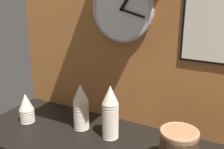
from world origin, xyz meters
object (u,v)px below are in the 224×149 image
at_px(cup_stack_far_left, 26,108).
at_px(wall_clock, 122,9).
at_px(bowl_stack_right, 178,148).
at_px(cup_stack_center_left, 81,106).
at_px(cup_stack_center, 110,112).

height_order(cup_stack_far_left, wall_clock, wall_clock).
bearing_deg(cup_stack_far_left, bowl_stack_right, -0.02).
relative_size(cup_stack_far_left, wall_clock, 0.50).
height_order(cup_stack_center_left, wall_clock, wall_clock).
xyz_separation_m(cup_stack_center_left, cup_stack_far_left, (-0.32, -0.08, -0.04)).
relative_size(cup_stack_center_left, wall_clock, 0.75).
xyz_separation_m(cup_stack_center_left, wall_clock, (0.15, 0.17, 0.50)).
relative_size(cup_stack_far_left, bowl_stack_right, 0.97).
relative_size(cup_stack_center_left, cup_stack_far_left, 1.51).
xyz_separation_m(cup_stack_center_left, cup_stack_center, (0.18, -0.01, 0.01)).
bearing_deg(wall_clock, bowl_stack_right, -32.65).
height_order(cup_stack_center, bowl_stack_right, cup_stack_center).
bearing_deg(bowl_stack_right, wall_clock, 147.35).
height_order(cup_stack_center, wall_clock, wall_clock).
height_order(bowl_stack_right, wall_clock, wall_clock).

